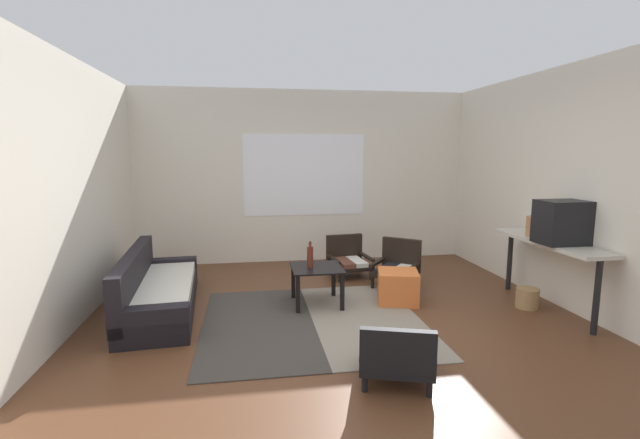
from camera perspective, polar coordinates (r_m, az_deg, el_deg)
ground_plane at (r=4.44m, az=3.08°, el=-14.48°), size 7.80×7.80×0.00m
far_wall_with_window at (r=7.11m, az=-2.06°, el=5.50°), size 5.60×0.13×2.70m
side_wall_right at (r=5.57m, az=30.36°, el=3.43°), size 0.12×6.60×2.70m
side_wall_left at (r=4.66m, az=-31.65°, el=2.54°), size 0.12×6.60×2.70m
area_rug at (r=4.71m, az=-0.92°, el=-12.98°), size 2.24×2.20×0.01m
couch at (r=5.29m, az=-20.35°, el=-8.71°), size 0.85×2.12×0.67m
coffee_table at (r=5.11m, az=-0.43°, el=-7.09°), size 0.57×0.59×0.44m
armchair_by_window at (r=6.36m, az=3.62°, el=-4.99°), size 0.60×0.62×0.56m
armchair_striped_foreground at (r=3.55m, az=9.86°, el=-16.83°), size 0.69×0.69×0.49m
armchair_corner at (r=5.94m, az=9.91°, el=-5.76°), size 0.74×0.74×0.60m
ottoman_orange at (r=5.30m, az=9.98°, el=-8.53°), size 0.55×0.55×0.38m
console_shelf at (r=5.50m, az=27.40°, el=-3.30°), size 0.40×1.56×0.78m
crt_television at (r=5.31m, az=28.75°, el=-0.30°), size 0.49×0.36×0.46m
clay_vase at (r=5.65m, az=26.15°, el=-0.68°), size 0.24×0.24×0.34m
glass_bottle at (r=5.05m, az=-1.28°, el=-4.75°), size 0.07×0.07×0.30m
wicker_basket at (r=5.59m, az=25.11°, el=-9.14°), size 0.25×0.25×0.22m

